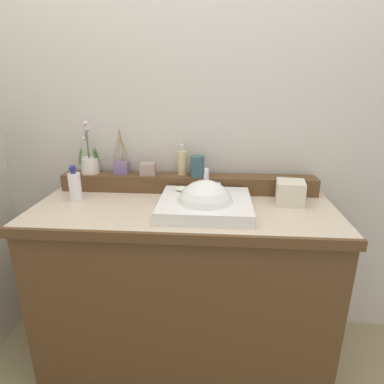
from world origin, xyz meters
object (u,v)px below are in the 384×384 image
object	(u,v)px
potted_plant	(89,160)
trinket_box	(148,169)
soap_bar	(183,189)
reed_diffuser	(122,167)
soap_dispenser	(182,162)
tumbler_cup	(197,166)
tissue_box	(290,193)
sink_basin	(205,207)
lotion_bottle	(75,186)

from	to	relation	value
potted_plant	trinket_box	xyz separation A→B (m)	(0.32, -0.01, -0.04)
soap_bar	reed_diffuser	xyz separation A→B (m)	(-0.35, 0.18, 0.06)
soap_dispenser	tumbler_cup	bearing A→B (deg)	-23.98
trinket_box	tissue_box	bearing A→B (deg)	-10.40
sink_basin	lotion_bottle	size ratio (longest dim) A/B	2.38
lotion_bottle	tissue_box	distance (m)	1.05
sink_basin	soap_dispenser	xyz separation A→B (m)	(-0.13, 0.29, 0.14)
sink_basin	reed_diffuser	size ratio (longest dim) A/B	1.74
reed_diffuser	sink_basin	bearing A→B (deg)	-32.58
trinket_box	lotion_bottle	distance (m)	0.38
sink_basin	potted_plant	xyz separation A→B (m)	(-0.64, 0.29, 0.14)
tumbler_cup	trinket_box	size ratio (longest dim) A/B	1.37
tumbler_cup	reed_diffuser	bearing A→B (deg)	174.87
soap_bar	lotion_bottle	xyz separation A→B (m)	(-0.53, -0.01, 0.01)
soap_bar	soap_dispenser	distance (m)	0.20
sink_basin	reed_diffuser	distance (m)	0.56
lotion_bottle	reed_diffuser	bearing A→B (deg)	46.67
tissue_box	reed_diffuser	bearing A→B (deg)	169.12
tumbler_cup	tissue_box	size ratio (longest dim) A/B	0.84
tissue_box	potted_plant	bearing A→B (deg)	171.45
potted_plant	lotion_bottle	size ratio (longest dim) A/B	1.61
soap_dispenser	trinket_box	size ratio (longest dim) A/B	2.05
sink_basin	reed_diffuser	world-z (taller)	reed_diffuser
trinket_box	lotion_bottle	xyz separation A→B (m)	(-0.33, -0.17, -0.05)
potted_plant	tumbler_cup	world-z (taller)	potted_plant
reed_diffuser	lotion_bottle	xyz separation A→B (m)	(-0.18, -0.19, -0.05)
trinket_box	lotion_bottle	size ratio (longest dim) A/B	0.45
potted_plant	trinket_box	bearing A→B (deg)	-2.62
sink_basin	soap_bar	size ratio (longest dim) A/B	5.94
soap_bar	lotion_bottle	world-z (taller)	lotion_bottle
soap_dispenser	lotion_bottle	bearing A→B (deg)	-159.35
reed_diffuser	tumbler_cup	bearing A→B (deg)	-5.13
soap_bar	tissue_box	world-z (taller)	tissue_box
soap_dispenser	trinket_box	bearing A→B (deg)	-172.38
soap_dispenser	lotion_bottle	distance (m)	0.56
reed_diffuser	trinket_box	distance (m)	0.15
tumbler_cup	trinket_box	xyz separation A→B (m)	(-0.26, 0.01, -0.02)
soap_bar	potted_plant	size ratio (longest dim) A/B	0.25
tumbler_cup	sink_basin	bearing A→B (deg)	-78.62
trinket_box	soap_bar	bearing A→B (deg)	-36.99
trinket_box	potted_plant	bearing A→B (deg)	178.13
sink_basin	soap_bar	bearing A→B (deg)	134.49
soap_bar	trinket_box	distance (m)	0.26
tumbler_cup	lotion_bottle	size ratio (longest dim) A/B	0.62
soap_bar	lotion_bottle	distance (m)	0.53
reed_diffuser	potted_plant	bearing A→B (deg)	-176.52
tumbler_cup	trinket_box	bearing A→B (deg)	177.44
soap_dispenser	tissue_box	distance (m)	0.57
tumbler_cup	soap_bar	bearing A→B (deg)	-113.54
soap_dispenser	potted_plant	bearing A→B (deg)	-178.92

